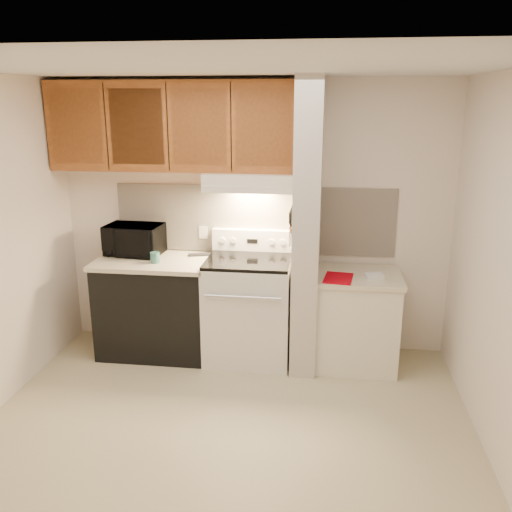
# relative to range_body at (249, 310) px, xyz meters

# --- Properties ---
(floor) EXTENTS (3.60, 3.60, 0.00)m
(floor) POSITION_rel_range_body_xyz_m (0.00, -1.16, -0.46)
(floor) COLOR #C3B78F
(floor) RESTS_ON ground
(ceiling) EXTENTS (3.60, 3.60, 0.00)m
(ceiling) POSITION_rel_range_body_xyz_m (0.00, -1.16, 2.04)
(ceiling) COLOR white
(ceiling) RESTS_ON wall_back
(wall_back) EXTENTS (3.60, 2.50, 0.02)m
(wall_back) POSITION_rel_range_body_xyz_m (0.00, 0.34, 0.79)
(wall_back) COLOR #F5E3D0
(wall_back) RESTS_ON floor
(wall_right) EXTENTS (0.02, 3.00, 2.50)m
(wall_right) POSITION_rel_range_body_xyz_m (1.80, -1.16, 0.79)
(wall_right) COLOR #F5E3D0
(wall_right) RESTS_ON floor
(backsplash) EXTENTS (2.60, 0.02, 0.63)m
(backsplash) POSITION_rel_range_body_xyz_m (0.00, 0.33, 0.78)
(backsplash) COLOR #F0E1CA
(backsplash) RESTS_ON wall_back
(range_body) EXTENTS (0.76, 0.65, 0.92)m
(range_body) POSITION_rel_range_body_xyz_m (0.00, 0.00, 0.00)
(range_body) COLOR silver
(range_body) RESTS_ON floor
(oven_window) EXTENTS (0.50, 0.01, 0.30)m
(oven_window) POSITION_rel_range_body_xyz_m (0.00, -0.32, 0.04)
(oven_window) COLOR black
(oven_window) RESTS_ON range_body
(oven_handle) EXTENTS (0.65, 0.02, 0.02)m
(oven_handle) POSITION_rel_range_body_xyz_m (0.00, -0.35, 0.26)
(oven_handle) COLOR silver
(oven_handle) RESTS_ON range_body
(cooktop) EXTENTS (0.74, 0.64, 0.03)m
(cooktop) POSITION_rel_range_body_xyz_m (0.00, 0.00, 0.48)
(cooktop) COLOR black
(cooktop) RESTS_ON range_body
(range_backguard) EXTENTS (0.76, 0.08, 0.20)m
(range_backguard) POSITION_rel_range_body_xyz_m (0.00, 0.28, 0.59)
(range_backguard) COLOR silver
(range_backguard) RESTS_ON range_body
(range_display) EXTENTS (0.10, 0.01, 0.04)m
(range_display) POSITION_rel_range_body_xyz_m (0.00, 0.24, 0.59)
(range_display) COLOR black
(range_display) RESTS_ON range_backguard
(range_knob_left_outer) EXTENTS (0.05, 0.02, 0.05)m
(range_knob_left_outer) POSITION_rel_range_body_xyz_m (-0.28, 0.24, 0.59)
(range_knob_left_outer) COLOR silver
(range_knob_left_outer) RESTS_ON range_backguard
(range_knob_left_inner) EXTENTS (0.05, 0.02, 0.05)m
(range_knob_left_inner) POSITION_rel_range_body_xyz_m (-0.18, 0.24, 0.59)
(range_knob_left_inner) COLOR silver
(range_knob_left_inner) RESTS_ON range_backguard
(range_knob_right_inner) EXTENTS (0.05, 0.02, 0.05)m
(range_knob_right_inner) POSITION_rel_range_body_xyz_m (0.18, 0.24, 0.59)
(range_knob_right_inner) COLOR silver
(range_knob_right_inner) RESTS_ON range_backguard
(range_knob_right_outer) EXTENTS (0.05, 0.02, 0.05)m
(range_knob_right_outer) POSITION_rel_range_body_xyz_m (0.28, 0.24, 0.59)
(range_knob_right_outer) COLOR silver
(range_knob_right_outer) RESTS_ON range_backguard
(dishwasher_front) EXTENTS (1.00, 0.63, 0.87)m
(dishwasher_front) POSITION_rel_range_body_xyz_m (-0.88, 0.01, -0.03)
(dishwasher_front) COLOR black
(dishwasher_front) RESTS_ON floor
(left_countertop) EXTENTS (1.04, 0.67, 0.04)m
(left_countertop) POSITION_rel_range_body_xyz_m (-0.88, 0.01, 0.43)
(left_countertop) COLOR beige
(left_countertop) RESTS_ON dishwasher_front
(spoon_rest) EXTENTS (0.24, 0.13, 0.02)m
(spoon_rest) POSITION_rel_range_body_xyz_m (-0.48, 0.19, 0.46)
(spoon_rest) COLOR black
(spoon_rest) RESTS_ON left_countertop
(teal_jar) EXTENTS (0.11, 0.11, 0.09)m
(teal_jar) POSITION_rel_range_body_xyz_m (-0.83, -0.09, 0.50)
(teal_jar) COLOR #316B63
(teal_jar) RESTS_ON left_countertop
(outlet) EXTENTS (0.08, 0.01, 0.12)m
(outlet) POSITION_rel_range_body_xyz_m (-0.48, 0.32, 0.64)
(outlet) COLOR silver
(outlet) RESTS_ON backsplash
(microwave) EXTENTS (0.54, 0.38, 0.28)m
(microwave) POSITION_rel_range_body_xyz_m (-1.10, 0.15, 0.59)
(microwave) COLOR black
(microwave) RESTS_ON left_countertop
(partition_pillar) EXTENTS (0.22, 0.70, 2.50)m
(partition_pillar) POSITION_rel_range_body_xyz_m (0.51, -0.01, 0.79)
(partition_pillar) COLOR beige
(partition_pillar) RESTS_ON floor
(pillar_trim) EXTENTS (0.01, 0.70, 0.04)m
(pillar_trim) POSITION_rel_range_body_xyz_m (0.39, -0.01, 0.84)
(pillar_trim) COLOR #9C5424
(pillar_trim) RESTS_ON partition_pillar
(knife_strip) EXTENTS (0.02, 0.42, 0.04)m
(knife_strip) POSITION_rel_range_body_xyz_m (0.39, -0.06, 0.86)
(knife_strip) COLOR black
(knife_strip) RESTS_ON partition_pillar
(knife_blade_a) EXTENTS (0.01, 0.03, 0.16)m
(knife_blade_a) POSITION_rel_range_body_xyz_m (0.38, -0.23, 0.76)
(knife_blade_a) COLOR silver
(knife_blade_a) RESTS_ON knife_strip
(knife_handle_a) EXTENTS (0.02, 0.02, 0.10)m
(knife_handle_a) POSITION_rel_range_body_xyz_m (0.38, -0.21, 0.91)
(knife_handle_a) COLOR black
(knife_handle_a) RESTS_ON knife_strip
(knife_blade_b) EXTENTS (0.01, 0.04, 0.18)m
(knife_blade_b) POSITION_rel_range_body_xyz_m (0.38, -0.14, 0.75)
(knife_blade_b) COLOR silver
(knife_blade_b) RESTS_ON knife_strip
(knife_handle_b) EXTENTS (0.02, 0.02, 0.10)m
(knife_handle_b) POSITION_rel_range_body_xyz_m (0.38, -0.13, 0.91)
(knife_handle_b) COLOR black
(knife_handle_b) RESTS_ON knife_strip
(knife_blade_c) EXTENTS (0.01, 0.04, 0.20)m
(knife_blade_c) POSITION_rel_range_body_xyz_m (0.38, -0.05, 0.74)
(knife_blade_c) COLOR silver
(knife_blade_c) RESTS_ON knife_strip
(knife_handle_c) EXTENTS (0.02, 0.02, 0.10)m
(knife_handle_c) POSITION_rel_range_body_xyz_m (0.38, -0.06, 0.91)
(knife_handle_c) COLOR black
(knife_handle_c) RESTS_ON knife_strip
(knife_blade_d) EXTENTS (0.01, 0.04, 0.16)m
(knife_blade_d) POSITION_rel_range_body_xyz_m (0.38, 0.03, 0.76)
(knife_blade_d) COLOR silver
(knife_blade_d) RESTS_ON knife_strip
(knife_handle_d) EXTENTS (0.02, 0.02, 0.10)m
(knife_handle_d) POSITION_rel_range_body_xyz_m (0.38, 0.03, 0.91)
(knife_handle_d) COLOR black
(knife_handle_d) RESTS_ON knife_strip
(knife_blade_e) EXTENTS (0.01, 0.04, 0.18)m
(knife_blade_e) POSITION_rel_range_body_xyz_m (0.38, 0.09, 0.75)
(knife_blade_e) COLOR silver
(knife_blade_e) RESTS_ON knife_strip
(knife_handle_e) EXTENTS (0.02, 0.02, 0.10)m
(knife_handle_e) POSITION_rel_range_body_xyz_m (0.38, 0.11, 0.91)
(knife_handle_e) COLOR black
(knife_handle_e) RESTS_ON knife_strip
(oven_mitt) EXTENTS (0.03, 0.09, 0.22)m
(oven_mitt) POSITION_rel_range_body_xyz_m (0.38, 0.17, 0.75)
(oven_mitt) COLOR gray
(oven_mitt) RESTS_ON partition_pillar
(right_cab_base) EXTENTS (0.70, 0.60, 0.81)m
(right_cab_base) POSITION_rel_range_body_xyz_m (0.97, -0.01, -0.06)
(right_cab_base) COLOR silver
(right_cab_base) RESTS_ON floor
(right_countertop) EXTENTS (0.74, 0.64, 0.04)m
(right_countertop) POSITION_rel_range_body_xyz_m (0.97, -0.01, 0.37)
(right_countertop) COLOR beige
(right_countertop) RESTS_ON right_cab_base
(red_folder) EXTENTS (0.27, 0.34, 0.01)m
(red_folder) POSITION_rel_range_body_xyz_m (0.79, -0.16, 0.40)
(red_folder) COLOR #AE000D
(red_folder) RESTS_ON right_countertop
(white_box) EXTENTS (0.17, 0.13, 0.04)m
(white_box) POSITION_rel_range_body_xyz_m (1.09, -0.11, 0.41)
(white_box) COLOR white
(white_box) RESTS_ON right_countertop
(range_hood) EXTENTS (0.78, 0.44, 0.15)m
(range_hood) POSITION_rel_range_body_xyz_m (0.00, 0.12, 1.17)
(range_hood) COLOR silver
(range_hood) RESTS_ON upper_cabinets
(hood_lip) EXTENTS (0.78, 0.04, 0.06)m
(hood_lip) POSITION_rel_range_body_xyz_m (0.00, -0.08, 1.12)
(hood_lip) COLOR silver
(hood_lip) RESTS_ON range_hood
(upper_cabinets) EXTENTS (2.18, 0.33, 0.77)m
(upper_cabinets) POSITION_rel_range_body_xyz_m (-0.69, 0.17, 1.62)
(upper_cabinets) COLOR #9C5424
(upper_cabinets) RESTS_ON wall_back
(cab_door_a) EXTENTS (0.46, 0.01, 0.63)m
(cab_door_a) POSITION_rel_range_body_xyz_m (-1.51, 0.01, 1.62)
(cab_door_a) COLOR #9C5424
(cab_door_a) RESTS_ON upper_cabinets
(cab_gap_a) EXTENTS (0.01, 0.01, 0.73)m
(cab_gap_a) POSITION_rel_range_body_xyz_m (-1.23, 0.01, 1.62)
(cab_gap_a) COLOR black
(cab_gap_a) RESTS_ON upper_cabinets
(cab_door_b) EXTENTS (0.46, 0.01, 0.63)m
(cab_door_b) POSITION_rel_range_body_xyz_m (-0.96, 0.01, 1.62)
(cab_door_b) COLOR #9C5424
(cab_door_b) RESTS_ON upper_cabinets
(cab_gap_b) EXTENTS (0.01, 0.01, 0.73)m
(cab_gap_b) POSITION_rel_range_body_xyz_m (-0.69, 0.01, 1.62)
(cab_gap_b) COLOR black
(cab_gap_b) RESTS_ON upper_cabinets
(cab_door_c) EXTENTS (0.46, 0.01, 0.63)m
(cab_door_c) POSITION_rel_range_body_xyz_m (-0.42, 0.01, 1.62)
(cab_door_c) COLOR #9C5424
(cab_door_c) RESTS_ON upper_cabinets
(cab_gap_c) EXTENTS (0.01, 0.01, 0.73)m
(cab_gap_c) POSITION_rel_range_body_xyz_m (-0.14, 0.01, 1.62)
(cab_gap_c) COLOR black
(cab_gap_c) RESTS_ON upper_cabinets
(cab_door_d) EXTENTS (0.46, 0.01, 0.63)m
(cab_door_d) POSITION_rel_range_body_xyz_m (0.13, 0.01, 1.62)
(cab_door_d) COLOR #9C5424
(cab_door_d) RESTS_ON upper_cabinets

